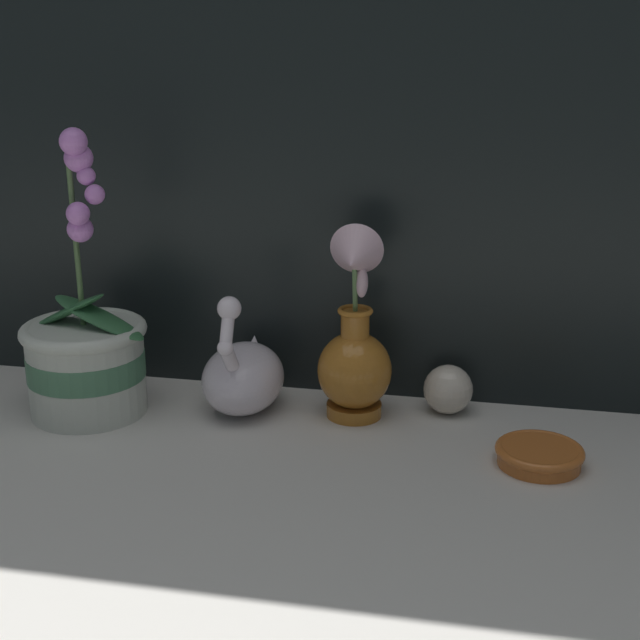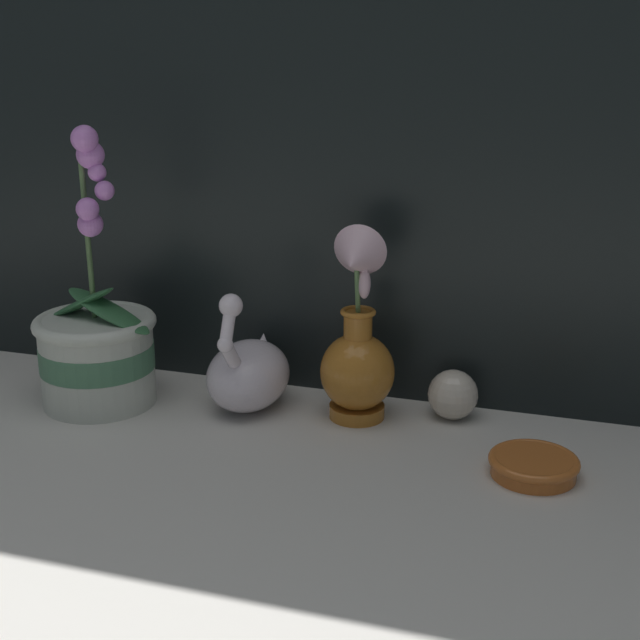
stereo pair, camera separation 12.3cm
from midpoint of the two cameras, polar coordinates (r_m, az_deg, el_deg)
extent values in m
plane|color=beige|center=(1.18, -5.95, -9.42)|extent=(2.80, 2.80, 0.00)
cylinder|color=beige|center=(1.37, -17.23, -3.04)|extent=(0.17, 0.17, 0.14)
cylinder|color=#477A56|center=(1.37, -17.25, -2.78)|extent=(0.17, 0.17, 0.04)
torus|color=beige|center=(1.35, -17.46, -0.67)|extent=(0.18, 0.18, 0.02)
cylinder|color=#4C6B3D|center=(1.32, -18.01, 5.12)|extent=(0.01, 0.01, 0.26)
ellipsoid|color=#2D6038|center=(1.33, -16.57, 0.11)|extent=(0.16, 0.08, 0.06)
ellipsoid|color=#2D6038|center=(1.37, -18.49, 0.41)|extent=(0.15, 0.08, 0.08)
sphere|color=#C67AD1|center=(1.28, -18.24, 10.77)|extent=(0.04, 0.04, 0.04)
sphere|color=#C67AD1|center=(1.30, -17.89, 9.82)|extent=(0.04, 0.04, 0.04)
sphere|color=#C67AD1|center=(1.29, -17.44, 8.77)|extent=(0.03, 0.03, 0.03)
sphere|color=#C67AD1|center=(1.28, -16.93, 7.67)|extent=(0.03, 0.03, 0.03)
sphere|color=#C67AD1|center=(1.28, -17.94, 6.46)|extent=(0.03, 0.03, 0.03)
sphere|color=#C67AD1|center=(1.30, -17.77, 5.52)|extent=(0.04, 0.04, 0.04)
ellipsoid|color=white|center=(1.33, -7.59, -3.77)|extent=(0.12, 0.16, 0.10)
cone|color=white|center=(1.38, -6.83, -2.29)|extent=(0.06, 0.07, 0.07)
cylinder|color=white|center=(1.26, -8.59, -2.57)|extent=(0.02, 0.05, 0.06)
sphere|color=white|center=(1.24, -8.94, -1.83)|extent=(0.02, 0.02, 0.02)
cylinder|color=white|center=(1.24, -8.80, -0.56)|extent=(0.02, 0.04, 0.06)
sphere|color=white|center=(1.24, -8.67, 0.70)|extent=(0.03, 0.03, 0.03)
cylinder|color=#B26B23|center=(1.32, -0.48, -5.78)|extent=(0.08, 0.08, 0.02)
ellipsoid|color=#B26B23|center=(1.30, -0.49, -3.30)|extent=(0.11, 0.11, 0.11)
cylinder|color=#B26B23|center=(1.27, -0.50, -0.30)|extent=(0.04, 0.04, 0.04)
torus|color=#B26B23|center=(1.27, -0.50, 0.54)|extent=(0.05, 0.05, 0.01)
cylinder|color=#567A47|center=(1.25, -0.56, 1.93)|extent=(0.01, 0.02, 0.07)
cone|color=beige|center=(1.23, -0.70, 4.01)|extent=(0.08, 0.07, 0.09)
ellipsoid|color=beige|center=(1.25, -0.12, 2.38)|extent=(0.02, 0.02, 0.04)
sphere|color=beige|center=(1.33, 5.58, -4.49)|extent=(0.07, 0.07, 0.07)
cylinder|color=#C66628|center=(1.20, 10.99, -8.61)|extent=(0.11, 0.11, 0.03)
torus|color=#C66628|center=(1.19, 11.02, -8.28)|extent=(0.12, 0.12, 0.01)
camera|label=1|loc=(0.06, -92.86, -0.92)|focal=50.00mm
camera|label=2|loc=(0.06, 87.14, 0.92)|focal=50.00mm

